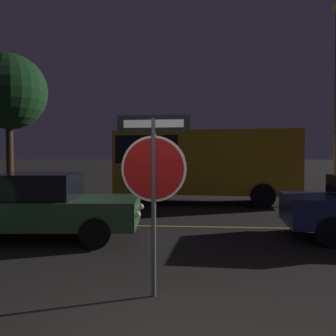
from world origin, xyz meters
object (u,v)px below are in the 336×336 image
(delivery_truck, at_px, (200,161))
(tree_0, at_px, (9,92))
(passing_car_2, at_px, (43,206))
(stop_sign, at_px, (154,168))

(delivery_truck, distance_m, tree_0, 9.69)
(tree_0, bearing_deg, passing_car_2, -58.74)
(stop_sign, relative_size, passing_car_2, 0.55)
(stop_sign, bearing_deg, tree_0, 127.76)
(stop_sign, distance_m, delivery_truck, 9.40)
(passing_car_2, relative_size, delivery_truck, 0.63)
(passing_car_2, xyz_separation_m, delivery_truck, (3.40, 6.32, 0.88))
(delivery_truck, height_order, tree_0, tree_0)
(passing_car_2, height_order, delivery_truck, delivery_truck)
(tree_0, bearing_deg, stop_sign, -55.62)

